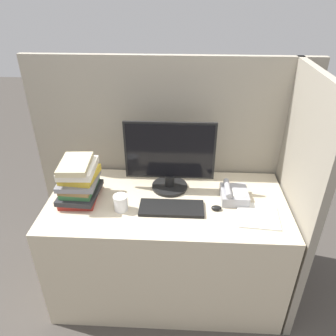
{
  "coord_description": "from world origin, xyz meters",
  "views": [
    {
      "loc": [
        0.09,
        -1.31,
        2.0
      ],
      "look_at": [
        0.01,
        0.4,
        1.0
      ],
      "focal_mm": 35.0,
      "sensor_mm": 36.0,
      "label": 1
    }
  ],
  "objects": [
    {
      "name": "desk_telephone",
      "position": [
        0.42,
        0.4,
        0.81
      ],
      "size": [
        0.17,
        0.19,
        0.1
      ],
      "color": "#99999E",
      "rests_on": "desk"
    },
    {
      "name": "coffee_cup",
      "position": [
        -0.27,
        0.26,
        0.83
      ],
      "size": [
        0.09,
        0.09,
        0.1
      ],
      "color": "white",
      "rests_on": "desk"
    },
    {
      "name": "mouse",
      "position": [
        0.3,
        0.28,
        0.79
      ],
      "size": [
        0.06,
        0.04,
        0.03
      ],
      "color": "black",
      "rests_on": "desk"
    },
    {
      "name": "desk",
      "position": [
        0.0,
        0.36,
        0.39
      ],
      "size": [
        1.51,
        0.73,
        0.78
      ],
      "color": "beige",
      "rests_on": "ground_plane"
    },
    {
      "name": "cubicle_panel_rear",
      "position": [
        0.0,
        0.76,
        0.79
      ],
      "size": [
        1.91,
        0.04,
        1.59
      ],
      "color": "gray",
      "rests_on": "ground_plane"
    },
    {
      "name": "ground_plane",
      "position": [
        0.0,
        0.0,
        0.0
      ],
      "size": [
        12.0,
        12.0,
        0.0
      ],
      "primitive_type": "plane",
      "color": "#423D38"
    },
    {
      "name": "keyboard",
      "position": [
        0.03,
        0.27,
        0.79
      ],
      "size": [
        0.39,
        0.16,
        0.02
      ],
      "color": "black",
      "rests_on": "desk"
    },
    {
      "name": "paper_pile",
      "position": [
        0.54,
        0.23,
        0.78
      ],
      "size": [
        0.26,
        0.26,
        0.01
      ],
      "color": "white",
      "rests_on": "desk"
    },
    {
      "name": "book_stack",
      "position": [
        -0.54,
        0.36,
        0.91
      ],
      "size": [
        0.24,
        0.3,
        0.27
      ],
      "color": "maroon",
      "rests_on": "desk"
    },
    {
      "name": "monitor",
      "position": [
        0.01,
        0.51,
        1.0
      ],
      "size": [
        0.57,
        0.23,
        0.47
      ],
      "color": "black",
      "rests_on": "desk"
    },
    {
      "name": "cubicle_panel_right",
      "position": [
        0.79,
        0.39,
        0.79
      ],
      "size": [
        0.04,
        0.79,
        1.59
      ],
      "color": "gray",
      "rests_on": "ground_plane"
    }
  ]
}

